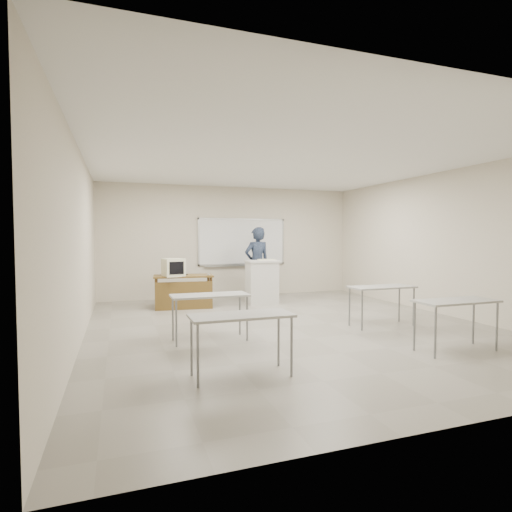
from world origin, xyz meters
name	(u,v)px	position (x,y,z in m)	size (l,w,h in m)	color
floor	(290,327)	(0.00, 0.00, -0.01)	(7.00, 8.00, 0.01)	gray
whiteboard	(242,242)	(0.30, 3.97, 1.48)	(2.48, 0.10, 1.31)	white
student_desks	(327,301)	(0.00, -1.35, 0.67)	(4.40, 2.20, 0.73)	#9E9C97
instructor_desk	(184,285)	(-1.54, 2.49, 0.53)	(1.34, 0.67, 0.75)	brown
podium	(262,282)	(0.35, 2.50, 0.53)	(0.75, 0.55, 1.06)	silver
crt_monitor	(173,267)	(-1.79, 2.48, 0.95)	(0.43, 0.48, 0.41)	beige
laptop	(178,272)	(-1.64, 2.76, 0.81)	(0.36, 0.33, 0.27)	black
mouse	(209,274)	(-0.99, 2.40, 0.77)	(0.09, 0.06, 0.03)	#9EA0A5
keyboard	(267,260)	(0.50, 2.58, 1.07)	(0.45, 0.15, 0.02)	beige
presenter	(257,264)	(0.44, 3.10, 0.94)	(0.69, 0.45, 1.88)	black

